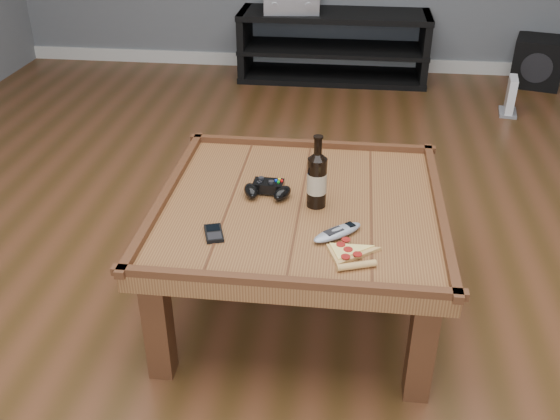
# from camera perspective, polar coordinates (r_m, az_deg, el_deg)

# --- Properties ---
(ground) EXTENTS (6.00, 6.00, 0.00)m
(ground) POSITION_cam_1_polar(r_m,az_deg,el_deg) (2.47, 1.70, -8.48)
(ground) COLOR #422A13
(ground) RESTS_ON ground
(baseboard) EXTENTS (5.00, 0.02, 0.10)m
(baseboard) POSITION_cam_1_polar(r_m,az_deg,el_deg) (5.13, 4.91, 13.27)
(baseboard) COLOR silver
(baseboard) RESTS_ON ground
(coffee_table) EXTENTS (1.03, 1.03, 0.48)m
(coffee_table) POSITION_cam_1_polar(r_m,az_deg,el_deg) (2.24, 1.85, -0.66)
(coffee_table) COLOR brown
(coffee_table) RESTS_ON ground
(media_console) EXTENTS (1.40, 0.45, 0.50)m
(media_console) POSITION_cam_1_polar(r_m,az_deg,el_deg) (4.85, 4.88, 14.66)
(media_console) COLOR black
(media_console) RESTS_ON ground
(beer_bottle) EXTENTS (0.07, 0.07, 0.26)m
(beer_bottle) POSITION_cam_1_polar(r_m,az_deg,el_deg) (2.15, 3.39, 2.90)
(beer_bottle) COLOR black
(beer_bottle) RESTS_ON coffee_table
(game_controller) EXTENTS (0.19, 0.13, 0.05)m
(game_controller) POSITION_cam_1_polar(r_m,az_deg,el_deg) (2.25, -1.16, 1.91)
(game_controller) COLOR black
(game_controller) RESTS_ON coffee_table
(pizza_slice) EXTENTS (0.20, 0.25, 0.02)m
(pizza_slice) POSITION_cam_1_polar(r_m,az_deg,el_deg) (1.94, 6.34, -3.99)
(pizza_slice) COLOR tan
(pizza_slice) RESTS_ON coffee_table
(smartphone) EXTENTS (0.08, 0.12, 0.01)m
(smartphone) POSITION_cam_1_polar(r_m,az_deg,el_deg) (2.04, -6.07, -2.12)
(smartphone) COLOR black
(smartphone) RESTS_ON coffee_table
(remote_control) EXTENTS (0.18, 0.17, 0.03)m
(remote_control) POSITION_cam_1_polar(r_m,az_deg,el_deg) (2.03, 5.28, -2.04)
(remote_control) COLOR gray
(remote_control) RESTS_ON coffee_table
(av_receiver) EXTENTS (0.43, 0.37, 0.14)m
(av_receiver) POSITION_cam_1_polar(r_m,az_deg,el_deg) (4.79, 1.06, 18.54)
(av_receiver) COLOR black
(av_receiver) RESTS_ON media_console
(subwoofer) EXTENTS (0.42, 0.42, 0.34)m
(subwoofer) POSITION_cam_1_polar(r_m,az_deg,el_deg) (5.09, 22.52, 12.43)
(subwoofer) COLOR black
(subwoofer) RESTS_ON ground
(game_console) EXTENTS (0.14, 0.21, 0.25)m
(game_console) POSITION_cam_1_polar(r_m,az_deg,el_deg) (4.44, 20.32, 9.63)
(game_console) COLOR gray
(game_console) RESTS_ON ground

